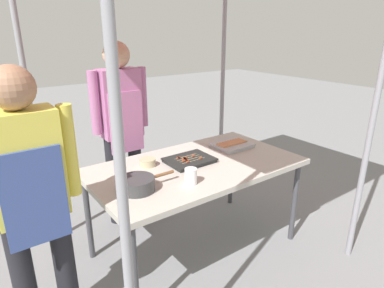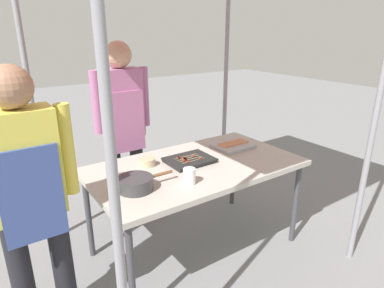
{
  "view_description": "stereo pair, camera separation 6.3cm",
  "coord_description": "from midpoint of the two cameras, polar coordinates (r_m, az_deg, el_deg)",
  "views": [
    {
      "loc": [
        -1.4,
        -1.87,
        1.74
      ],
      "look_at": [
        0.0,
        0.05,
        0.9
      ],
      "focal_mm": 31.08,
      "sensor_mm": 36.0,
      "label": 1
    },
    {
      "loc": [
        -1.35,
        -1.91,
        1.74
      ],
      "look_at": [
        0.0,
        0.05,
        0.9
      ],
      "focal_mm": 31.08,
      "sensor_mm": 36.0,
      "label": 2
    }
  ],
  "objects": [
    {
      "name": "condiment_bowl",
      "position": [
        2.52,
        -6.94,
        -3.08
      ],
      "size": [
        0.12,
        0.12,
        0.06
      ],
      "primitive_type": "cylinder",
      "color": "#BFB28C",
      "rests_on": "stall_table"
    },
    {
      "name": "tray_grilled_sausages",
      "position": [
        2.91,
        7.68,
        -0.18
      ],
      "size": [
        0.31,
        0.27,
        0.05
      ],
      "color": "#ADADB2",
      "rests_on": "stall_table"
    },
    {
      "name": "vendor_woman",
      "position": [
        2.98,
        -11.18,
        4.13
      ],
      "size": [
        0.52,
        0.23,
        1.64
      ],
      "rotation": [
        0.0,
        0.0,
        3.14
      ],
      "color": "black",
      "rests_on": "ground"
    },
    {
      "name": "ground_plane",
      "position": [
        2.91,
        1.24,
        -17.24
      ],
      "size": [
        18.0,
        18.0,
        0.0
      ],
      "primitive_type": "plane",
      "color": "slate"
    },
    {
      "name": "stall_table",
      "position": [
        2.56,
        1.35,
        -4.6
      ],
      "size": [
        1.6,
        0.9,
        0.75
      ],
      "color": "#B7B2A8",
      "rests_on": "ground"
    },
    {
      "name": "tray_meat_skewers",
      "position": [
        2.57,
        0.26,
        -2.8
      ],
      "size": [
        0.35,
        0.27,
        0.04
      ],
      "color": "black",
      "rests_on": "stall_table"
    },
    {
      "name": "customer_nearby",
      "position": [
        1.94,
        -25.44,
        -7.11
      ],
      "size": [
        0.52,
        0.23,
        1.58
      ],
      "color": "black",
      "rests_on": "ground"
    },
    {
      "name": "drink_cup_near_edge",
      "position": [
        2.21,
        0.37,
        -5.55
      ],
      "size": [
        0.08,
        0.08,
        0.11
      ],
      "primitive_type": "cylinder",
      "color": "white",
      "rests_on": "stall_table"
    },
    {
      "name": "cooking_wok",
      "position": [
        2.16,
        -8.78,
        -6.63
      ],
      "size": [
        0.39,
        0.23,
        0.09
      ],
      "color": "#38383A",
      "rests_on": "stall_table"
    }
  ]
}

